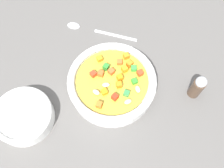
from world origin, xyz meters
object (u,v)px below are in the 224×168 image
side_bowl_small (24,116)px  pepper_shaker (198,87)px  soup_bowl_main (112,83)px  spoon (95,30)px

side_bowl_small → pepper_shaker: (25.26, -32.33, 1.67)cm
soup_bowl_main → side_bowl_small: (-16.81, 13.95, -0.77)cm
side_bowl_small → spoon: bearing=-2.0°
side_bowl_small → pepper_shaker: 41.06cm
soup_bowl_main → pepper_shaker: (8.45, -18.38, 0.90)cm
side_bowl_small → pepper_shaker: size_ratio=1.79×
soup_bowl_main → side_bowl_small: bearing=140.3°
soup_bowl_main → spoon: 18.83cm
spoon → pepper_shaker: pepper_shaker is taller
spoon → pepper_shaker: size_ratio=2.70×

